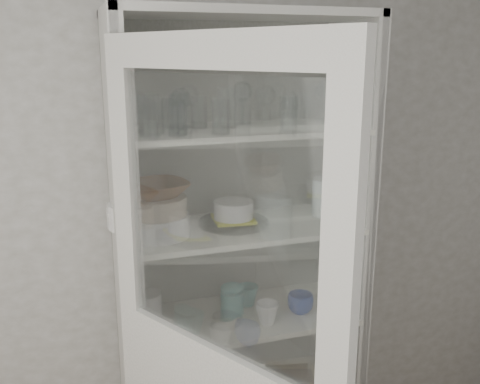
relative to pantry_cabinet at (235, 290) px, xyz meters
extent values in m
cube|color=#9E9C94|center=(-0.20, 0.16, 0.36)|extent=(3.60, 0.02, 2.60)
cube|color=#BBBAB3|center=(-0.48, -0.06, 0.11)|extent=(0.03, 0.45, 2.10)
cube|color=#BBBAB3|center=(0.48, -0.06, 0.11)|extent=(0.03, 0.45, 2.10)
cube|color=gray|center=(0.00, 0.15, 0.11)|extent=(1.00, 0.03, 2.10)
cube|color=#BBBAB3|center=(0.00, -0.06, 1.14)|extent=(1.00, 0.45, 0.03)
cube|color=white|center=(0.00, -0.08, -0.09)|extent=(0.94, 0.42, 0.02)
cube|color=white|center=(0.00, -0.08, 0.31)|extent=(0.94, 0.42, 0.02)
cube|color=white|center=(0.00, -0.08, 0.71)|extent=(0.94, 0.42, 0.02)
cube|color=#BBBAB3|center=(-0.28, -0.68, 1.01)|extent=(0.47, 0.80, 0.10)
cube|color=#BBBAB3|center=(-0.48, -0.33, 0.56)|extent=(0.08, 0.10, 0.80)
cube|color=#BBBAB3|center=(-0.08, -1.03, 0.56)|extent=(0.08, 0.10, 0.80)
cube|color=silver|center=(-0.28, -0.68, 0.56)|extent=(0.37, 0.64, 0.78)
cylinder|color=silver|center=(-0.30, -0.17, 0.79)|extent=(0.08, 0.08, 0.13)
cylinder|color=silver|center=(-0.38, -0.22, 0.79)|extent=(0.09, 0.09, 0.15)
cylinder|color=silver|center=(-0.28, -0.21, 0.79)|extent=(0.09, 0.09, 0.13)
cylinder|color=silver|center=(-0.12, -0.21, 0.78)|extent=(0.06, 0.06, 0.13)
cylinder|color=silver|center=(0.15, -0.20, 0.78)|extent=(0.08, 0.08, 0.13)
cylinder|color=silver|center=(0.37, -0.17, 0.79)|extent=(0.09, 0.09, 0.13)
cylinder|color=silver|center=(0.41, -0.20, 0.80)|extent=(0.10, 0.10, 0.15)
cylinder|color=silver|center=(-0.41, -0.05, 0.79)|extent=(0.09, 0.09, 0.14)
cylinder|color=silver|center=(-0.25, -0.06, 0.79)|extent=(0.08, 0.08, 0.13)
cylinder|color=silver|center=(-0.16, -0.04, 0.78)|extent=(0.07, 0.07, 0.12)
cylinder|color=silver|center=(-0.05, -0.06, 0.80)|extent=(0.09, 0.09, 0.15)
cylinder|color=white|center=(-0.34, -0.09, 0.36)|extent=(0.24, 0.24, 0.08)
cylinder|color=white|center=(-0.41, 0.06, 0.37)|extent=(0.22, 0.22, 0.10)
cylinder|color=beige|center=(-0.34, -0.09, 0.44)|extent=(0.24, 0.24, 0.07)
imported|color=brown|center=(-0.34, -0.09, 0.50)|extent=(0.29, 0.29, 0.06)
cylinder|color=silver|center=(-0.02, -0.05, 0.33)|extent=(0.33, 0.33, 0.02)
cube|color=yellow|center=(-0.02, -0.05, 0.34)|extent=(0.17, 0.17, 0.01)
cylinder|color=white|center=(-0.02, -0.05, 0.38)|extent=(0.18, 0.18, 0.07)
cylinder|color=silver|center=(0.41, -0.05, 0.40)|extent=(0.14, 0.14, 0.16)
imported|color=#1C3C9E|center=(0.25, -0.14, -0.04)|extent=(0.13, 0.13, 0.09)
imported|color=teal|center=(0.06, 0.00, -0.03)|extent=(0.11, 0.11, 0.09)
imported|color=white|center=(0.08, -0.18, -0.03)|extent=(0.11, 0.11, 0.09)
cylinder|color=teal|center=(-0.03, -0.05, -0.03)|extent=(0.10, 0.10, 0.10)
ellipsoid|color=teal|center=(-0.03, -0.05, 0.03)|extent=(0.10, 0.10, 0.02)
cylinder|color=silver|center=(-0.09, -0.14, -0.06)|extent=(0.11, 0.11, 0.04)
cylinder|color=white|center=(-0.39, -0.04, -0.01)|extent=(0.14, 0.14, 0.14)
cube|color=#A2A3AC|center=(0.23, -0.10, -0.45)|extent=(0.24, 0.20, 0.06)
camera|label=1|loc=(-0.66, -2.04, 1.00)|focal=40.00mm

